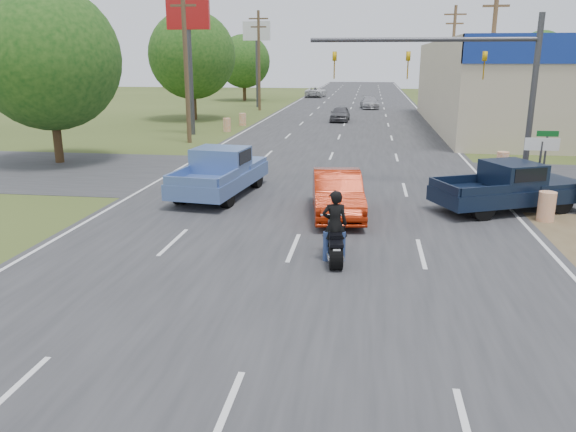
% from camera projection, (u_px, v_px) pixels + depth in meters
% --- Properties ---
extents(ground, '(200.00, 200.00, 0.00)m').
position_uv_depth(ground, '(224.00, 418.00, 8.52)').
color(ground, '#3B481C').
rests_on(ground, ground).
extents(main_road, '(15.00, 180.00, 0.02)m').
position_uv_depth(main_road, '(344.00, 124.00, 46.64)').
color(main_road, '#2D2D30').
rests_on(main_road, ground).
extents(cross_road, '(120.00, 10.00, 0.02)m').
position_uv_depth(cross_road, '(322.00, 178.00, 25.67)').
color(cross_road, '#2D2D30').
rests_on(cross_road, ground).
extents(utility_pole_2, '(2.00, 0.28, 10.00)m').
position_uv_depth(utility_pole_2, '(491.00, 58.00, 35.33)').
color(utility_pole_2, '#4C3823').
rests_on(utility_pole_2, ground).
extents(utility_pole_3, '(2.00, 0.28, 10.00)m').
position_uv_depth(utility_pole_3, '(452.00, 58.00, 52.49)').
color(utility_pole_3, '#4C3823').
rests_on(utility_pole_3, ground).
extents(utility_pole_5, '(2.00, 0.28, 10.00)m').
position_uv_depth(utility_pole_5, '(186.00, 58.00, 35.06)').
color(utility_pole_5, '#4C3823').
rests_on(utility_pole_5, ground).
extents(utility_pole_6, '(2.00, 0.28, 10.00)m').
position_uv_depth(utility_pole_6, '(259.00, 58.00, 57.94)').
color(utility_pole_6, '#4C3823').
rests_on(utility_pole_6, ground).
extents(tree_0, '(7.14, 7.14, 8.84)m').
position_uv_depth(tree_0, '(49.00, 59.00, 28.07)').
color(tree_0, '#422D19').
rests_on(tree_0, ground).
extents(tree_1, '(7.56, 7.56, 9.36)m').
position_uv_depth(tree_1, '(192.00, 55.00, 48.88)').
color(tree_1, '#422D19').
rests_on(tree_1, ground).
extents(tree_2, '(6.72, 6.72, 8.32)m').
position_uv_depth(tree_2, '(244.00, 61.00, 72.02)').
color(tree_2, '#422D19').
rests_on(tree_2, ground).
extents(tree_5, '(7.98, 7.98, 9.88)m').
position_uv_depth(tree_5, '(541.00, 55.00, 93.38)').
color(tree_5, '#422D19').
rests_on(tree_5, ground).
extents(tree_6, '(8.82, 8.82, 10.92)m').
position_uv_depth(tree_6, '(193.00, 52.00, 101.40)').
color(tree_6, '#422D19').
rests_on(tree_6, ground).
extents(barrel_0, '(0.56, 0.56, 1.00)m').
position_uv_depth(barrel_0, '(546.00, 207.00, 18.73)').
color(barrel_0, orange).
rests_on(barrel_0, ground).
extents(barrel_1, '(0.56, 0.56, 1.00)m').
position_uv_depth(barrel_1, '(502.00, 162.00, 26.77)').
color(barrel_1, orange).
rests_on(barrel_1, ground).
extents(barrel_2, '(0.56, 0.56, 1.00)m').
position_uv_depth(barrel_2, '(227.00, 125.00, 41.95)').
color(barrel_2, orange).
rests_on(barrel_2, ground).
extents(barrel_3, '(0.56, 0.56, 1.00)m').
position_uv_depth(barrel_3, '(243.00, 119.00, 45.72)').
color(barrel_3, orange).
rests_on(barrel_3, ground).
extents(pole_sign_left_near, '(3.00, 0.35, 9.20)m').
position_uv_depth(pole_sign_left_near, '(189.00, 30.00, 38.51)').
color(pole_sign_left_near, '#3F3F44').
rests_on(pole_sign_left_near, ground).
extents(pole_sign_left_far, '(3.00, 0.35, 9.20)m').
position_uv_depth(pole_sign_left_far, '(257.00, 41.00, 61.39)').
color(pole_sign_left_far, '#3F3F44').
rests_on(pole_sign_left_far, ground).
extents(lane_sign, '(1.20, 0.08, 2.52)m').
position_uv_depth(lane_sign, '(541.00, 155.00, 20.23)').
color(lane_sign, '#3F3F44').
rests_on(lane_sign, ground).
extents(street_name_sign, '(0.80, 0.08, 2.61)m').
position_uv_depth(street_name_sign, '(545.00, 157.00, 21.65)').
color(street_name_sign, '#3F3F44').
rests_on(street_name_sign, ground).
extents(signal_mast, '(9.12, 0.40, 7.00)m').
position_uv_depth(signal_mast, '(466.00, 70.00, 22.63)').
color(signal_mast, '#3F3F44').
rests_on(signal_mast, ground).
extents(red_convertible, '(2.17, 4.80, 1.53)m').
position_uv_depth(red_convertible, '(337.00, 194.00, 19.32)').
color(red_convertible, '#951D06').
rests_on(red_convertible, ground).
extents(motorcycle, '(0.73, 2.20, 1.11)m').
position_uv_depth(motorcycle, '(334.00, 244.00, 14.93)').
color(motorcycle, black).
rests_on(motorcycle, ground).
extents(rider, '(0.73, 0.53, 1.86)m').
position_uv_depth(rider, '(335.00, 228.00, 14.87)').
color(rider, black).
rests_on(rider, ground).
extents(blue_pickup, '(2.87, 5.94, 1.90)m').
position_uv_depth(blue_pickup, '(222.00, 171.00, 22.26)').
color(blue_pickup, black).
rests_on(blue_pickup, ground).
extents(navy_pickup, '(5.67, 4.06, 1.76)m').
position_uv_depth(navy_pickup, '(511.00, 186.00, 19.92)').
color(navy_pickup, black).
rests_on(navy_pickup, ground).
extents(distant_car_grey, '(1.68, 3.94, 1.33)m').
position_uv_depth(distant_car_grey, '(340.00, 114.00, 48.70)').
color(distant_car_grey, '#525256').
rests_on(distant_car_grey, ground).
extents(distant_car_silver, '(2.24, 4.62, 1.30)m').
position_uv_depth(distant_car_silver, '(370.00, 103.00, 61.34)').
color(distant_car_silver, '#A09FA4').
rests_on(distant_car_silver, ground).
extents(distant_car_white, '(2.85, 5.44, 1.46)m').
position_uv_depth(distant_car_white, '(316.00, 92.00, 79.85)').
color(distant_car_white, silver).
rests_on(distant_car_white, ground).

